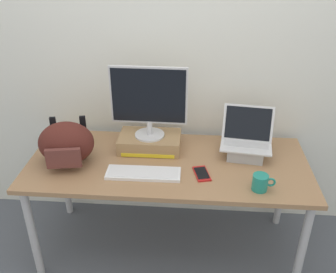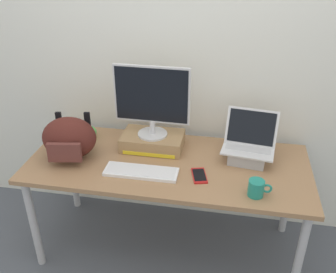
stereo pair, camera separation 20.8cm
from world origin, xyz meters
TOP-DOWN VIEW (x-y plane):
  - ground_plane at (0.00, 0.00)m, footprint 20.00×20.00m
  - back_wall at (0.00, 0.47)m, footprint 7.00×0.10m
  - desk at (0.00, 0.00)m, footprint 1.75×0.74m
  - toner_box_yellow at (-0.13, 0.16)m, footprint 0.40×0.25m
  - desktop_monitor at (-0.13, 0.16)m, footprint 0.48×0.19m
  - open_laptop at (0.49, 0.12)m, footprint 0.34×0.27m
  - external_keyboard at (-0.13, -0.16)m, footprint 0.44×0.14m
  - messenger_backpack at (-0.62, -0.05)m, footprint 0.37×0.32m
  - coffee_mug at (0.53, -0.25)m, footprint 0.13×0.09m
  - cell_phone at (0.21, -0.12)m, footprint 0.12×0.17m
  - plush_toy at (-0.59, 0.21)m, footprint 0.08×0.08m

SIDE VIEW (x-z plane):
  - ground_plane at x=0.00m, z-range 0.00..0.00m
  - desk at x=0.00m, z-range 0.29..1.00m
  - cell_phone at x=0.21m, z-range 0.71..0.72m
  - external_keyboard at x=-0.13m, z-range 0.71..0.73m
  - plush_toy at x=-0.59m, z-range 0.71..0.79m
  - toner_box_yellow at x=-0.13m, z-range 0.71..0.81m
  - coffee_mug at x=0.53m, z-range 0.71..0.81m
  - open_laptop at x=0.49m, z-range 0.62..0.93m
  - messenger_backpack at x=-0.62m, z-range 0.71..0.98m
  - desktop_monitor at x=-0.13m, z-range 0.82..1.29m
  - back_wall at x=0.00m, z-range 0.00..2.60m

